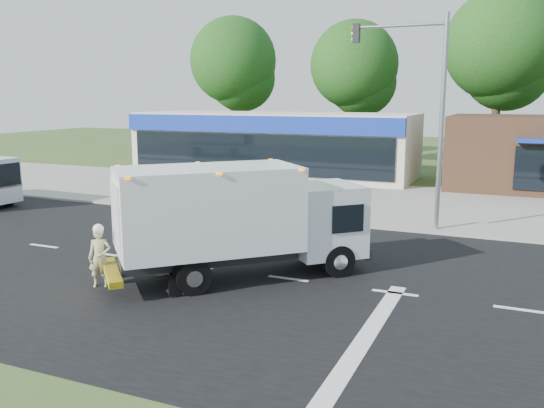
# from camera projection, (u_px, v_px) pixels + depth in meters

# --- Properties ---
(ground) EXTENTS (120.00, 120.00, 0.00)m
(ground) POSITION_uv_depth(u_px,v_px,m) (288.00, 279.00, 16.15)
(ground) COLOR #385123
(ground) RESTS_ON ground
(road_asphalt) EXTENTS (60.00, 14.00, 0.02)m
(road_asphalt) POSITION_uv_depth(u_px,v_px,m) (288.00, 279.00, 16.15)
(road_asphalt) COLOR black
(road_asphalt) RESTS_ON ground
(sidewalk) EXTENTS (60.00, 2.40, 0.12)m
(sidewalk) POSITION_uv_depth(u_px,v_px,m) (363.00, 220.00, 23.54)
(sidewalk) COLOR gray
(sidewalk) RESTS_ON ground
(parking_apron) EXTENTS (60.00, 9.00, 0.02)m
(parking_apron) POSITION_uv_depth(u_px,v_px,m) (392.00, 199.00, 28.78)
(parking_apron) COLOR gray
(parking_apron) RESTS_ON ground
(lane_markings) EXTENTS (55.20, 7.00, 0.01)m
(lane_markings) POSITION_uv_depth(u_px,v_px,m) (318.00, 301.00, 14.41)
(lane_markings) COLOR silver
(lane_markings) RESTS_ON road_asphalt
(ems_box_truck) EXTENTS (6.75, 6.60, 3.20)m
(ems_box_truck) POSITION_uv_depth(u_px,v_px,m) (237.00, 214.00, 15.94)
(ems_box_truck) COLOR black
(ems_box_truck) RESTS_ON ground
(emergency_worker) EXTENTS (0.71, 0.63, 1.74)m
(emergency_worker) POSITION_uv_depth(u_px,v_px,m) (100.00, 256.00, 15.36)
(emergency_worker) COLOR tan
(emergency_worker) RESTS_ON ground
(retail_strip_mall) EXTENTS (18.00, 6.20, 4.00)m
(retail_strip_mall) POSITION_uv_depth(u_px,v_px,m) (274.00, 144.00, 37.27)
(retail_strip_mall) COLOR beige
(retail_strip_mall) RESTS_ON ground
(traffic_signal_pole) EXTENTS (3.51, 0.25, 8.00)m
(traffic_signal_pole) POSITION_uv_depth(u_px,v_px,m) (425.00, 100.00, 21.18)
(traffic_signal_pole) COLOR gray
(traffic_signal_pole) RESTS_ON ground
(background_trees) EXTENTS (36.77, 7.39, 12.10)m
(background_trees) POSITION_uv_depth(u_px,v_px,m) (426.00, 62.00, 40.52)
(background_trees) COLOR #332114
(background_trees) RESTS_ON ground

